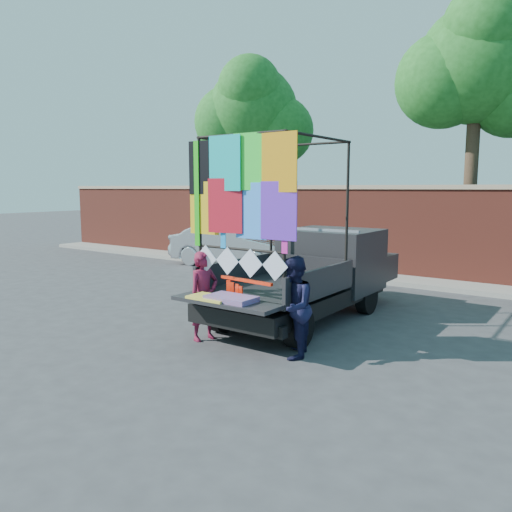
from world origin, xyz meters
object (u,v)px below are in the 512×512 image
Objects in this scene: pickup_truck at (319,273)px; sedan at (233,245)px; man at (293,307)px; woman at (204,296)px.

sedan is (-5.28, 3.93, -0.16)m from pickup_truck.
man is at bearing -69.78° from pickup_truck.
pickup_truck reaches higher than sedan.
man is (1.66, 0.11, 0.02)m from woman.
pickup_truck reaches higher than man.
man reaches higher than woman.
woman reaches higher than sedan.
sedan is 2.72× the size of man.
pickup_truck is 3.57× the size of woman.
woman is (4.55, -6.56, 0.06)m from sedan.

